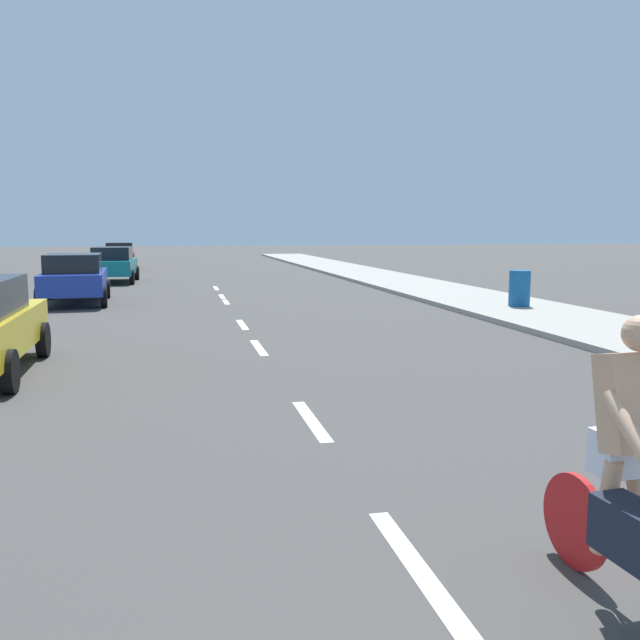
{
  "coord_description": "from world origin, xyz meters",
  "views": [
    {
      "loc": [
        -1.58,
        0.61,
        2.31
      ],
      "look_at": [
        0.33,
        9.5,
        1.1
      ],
      "focal_mm": 37.96,
      "sensor_mm": 36.0,
      "label": 1
    }
  ],
  "objects_px": {
    "parked_car_blue": "(75,277)",
    "parked_car_teal": "(113,263)",
    "cyclist": "(631,481)",
    "trash_bin_far": "(519,288)",
    "parked_car_red": "(120,255)"
  },
  "relations": [
    {
      "from": "parked_car_blue",
      "to": "parked_car_teal",
      "type": "distance_m",
      "value": 8.76
    },
    {
      "from": "cyclist",
      "to": "trash_bin_far",
      "type": "distance_m",
      "value": 15.9
    },
    {
      "from": "cyclist",
      "to": "parked_car_blue",
      "type": "bearing_deg",
      "value": -76.93
    },
    {
      "from": "parked_car_blue",
      "to": "parked_car_teal",
      "type": "relative_size",
      "value": 1.04
    },
    {
      "from": "parked_car_teal",
      "to": "parked_car_red",
      "type": "distance_m",
      "value": 10.41
    },
    {
      "from": "parked_car_blue",
      "to": "trash_bin_far",
      "type": "xyz_separation_m",
      "value": [
        12.74,
        -4.79,
        -0.19
      ]
    },
    {
      "from": "parked_car_blue",
      "to": "parked_car_red",
      "type": "xyz_separation_m",
      "value": [
        -0.05,
        19.15,
        -0.0
      ]
    },
    {
      "from": "parked_car_blue",
      "to": "parked_car_teal",
      "type": "height_order",
      "value": "same"
    },
    {
      "from": "cyclist",
      "to": "parked_car_blue",
      "type": "relative_size",
      "value": 0.41
    },
    {
      "from": "parked_car_teal",
      "to": "parked_car_red",
      "type": "bearing_deg",
      "value": 93.79
    },
    {
      "from": "parked_car_teal",
      "to": "cyclist",
      "type": "bearing_deg",
      "value": -78.15
    },
    {
      "from": "parked_car_red",
      "to": "cyclist",
      "type": "bearing_deg",
      "value": -83.99
    },
    {
      "from": "parked_car_blue",
      "to": "cyclist",
      "type": "bearing_deg",
      "value": -76.63
    },
    {
      "from": "cyclist",
      "to": "parked_car_teal",
      "type": "height_order",
      "value": "cyclist"
    },
    {
      "from": "cyclist",
      "to": "trash_bin_far",
      "type": "xyz_separation_m",
      "value": [
        7.01,
        14.27,
        -0.18
      ]
    }
  ]
}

